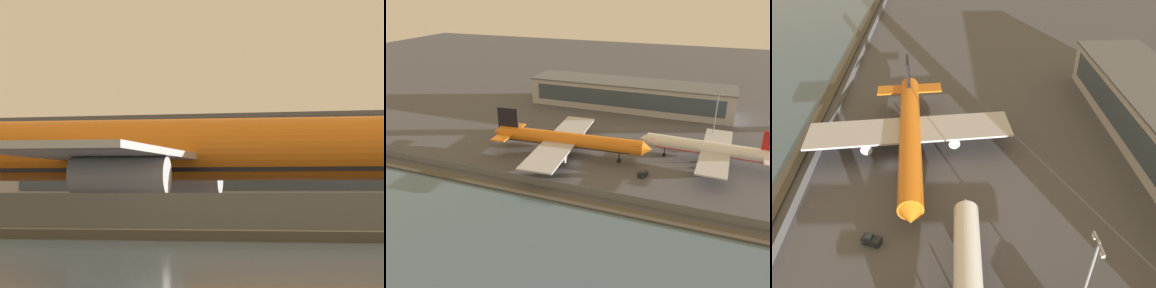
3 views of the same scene
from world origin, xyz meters
TOP-DOWN VIEW (x-y plane):
  - ground_plane at (0.00, 0.00)m, footprint 500.00×500.00m
  - shoreline_seawall at (0.00, -20.50)m, footprint 320.00×3.00m
  - perimeter_fence at (0.00, -16.00)m, footprint 280.00×0.10m
  - cargo_jet_orange at (-4.36, 4.05)m, footprint 50.97×44.22m
  - passenger_jet_white_red at (37.74, 14.01)m, footprint 41.77×35.62m
  - baggage_tug at (20.82, -1.06)m, footprint 2.62×3.56m
  - ops_van at (38.26, 26.06)m, footprint 5.60×4.11m
  - terminal_building at (2.39, 59.08)m, footprint 84.88×18.16m
  - apron_light_mast_apron_west at (37.58, 27.48)m, footprint 3.20×0.40m

SIDE VIEW (x-z plane):
  - ground_plane at x=0.00m, z-range 0.00..0.00m
  - shoreline_seawall at x=0.00m, z-range 0.00..0.50m
  - baggage_tug at x=20.82m, z-range -0.09..1.71m
  - perimeter_fence at x=0.00m, z-range 0.00..2.30m
  - ops_van at x=38.26m, z-range 0.04..2.52m
  - passenger_jet_white_red at x=37.74m, z-range -1.47..11.00m
  - cargo_jet_orange at x=-4.36m, z-range -1.64..12.17m
  - terminal_building at x=2.39m, z-range 0.01..11.54m
  - apron_light_mast_apron_west at x=37.58m, z-range 1.25..19.77m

